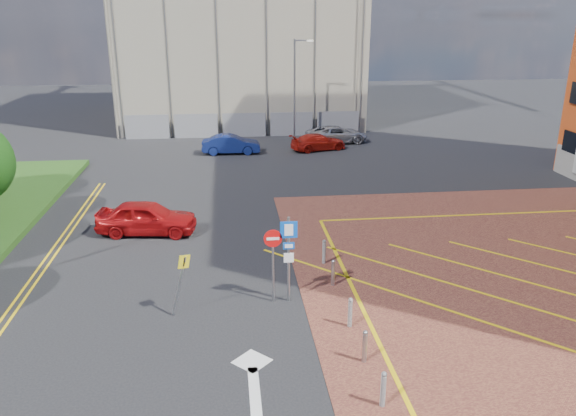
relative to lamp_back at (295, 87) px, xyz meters
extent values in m
plane|color=black|center=(-4.08, -28.00, -4.36)|extent=(140.00, 140.00, 0.00)
cylinder|color=#9EA0A8|center=(-0.08, 0.00, -0.36)|extent=(0.16, 0.16, 8.00)
cylinder|color=#9EA0A8|center=(0.52, 0.00, 3.52)|extent=(1.20, 0.10, 0.10)
cube|color=silver|center=(1.12, 0.00, 3.49)|extent=(0.50, 0.15, 0.12)
cylinder|color=#9EA0A8|center=(-3.58, -27.00, -2.76)|extent=(0.10, 0.10, 3.20)
cube|color=blue|center=(-3.58, -27.03, -1.61)|extent=(0.60, 0.04, 0.60)
cube|color=white|center=(-3.58, -27.05, -1.61)|extent=(0.30, 0.02, 0.42)
cube|color=blue|center=(-3.58, -27.03, -2.21)|extent=(0.40, 0.04, 0.25)
cube|color=white|center=(-3.58, -27.05, -2.21)|extent=(0.28, 0.02, 0.14)
cube|color=white|center=(-3.58, -27.03, -2.66)|extent=(0.35, 0.04, 0.35)
cylinder|color=#9EA0A8|center=(-4.13, -27.00, -3.01)|extent=(0.08, 0.08, 2.70)
cylinder|color=red|center=(-4.13, -27.03, -1.91)|extent=(0.64, 0.04, 0.64)
cube|color=white|center=(-4.13, -27.05, -1.91)|extent=(0.44, 0.02, 0.10)
cylinder|color=#9EA0A8|center=(-7.36, -27.61, -3.26)|extent=(0.62, 0.08, 2.15)
cube|color=yellow|center=(-7.14, -27.64, -2.36)|extent=(0.42, 0.42, 0.55)
cylinder|color=black|center=(-1.78, -33.00, -3.89)|extent=(0.14, 0.14, 0.90)
cylinder|color=#9EA0A8|center=(-1.78, -31.00, -3.89)|extent=(0.14, 0.14, 0.90)
cylinder|color=black|center=(-1.78, -29.00, -3.89)|extent=(0.14, 0.14, 0.90)
cylinder|color=#9EA0A8|center=(-1.78, -26.00, -3.89)|extent=(0.14, 0.14, 0.90)
cylinder|color=black|center=(-1.78, -24.00, -3.89)|extent=(0.14, 0.14, 0.90)
cube|color=#A79E89|center=(-4.08, 12.00, 6.64)|extent=(21.20, 19.20, 22.00)
cube|color=gray|center=(-3.08, 2.00, -3.36)|extent=(21.60, 0.06, 2.00)
imported|color=#AC0E10|center=(-9.43, -19.70, -3.58)|extent=(4.79, 2.39, 1.57)
imported|color=navy|center=(-5.28, -3.98, -3.66)|extent=(4.30, 1.61, 1.40)
imported|color=#A6160E|center=(1.33, -3.56, -3.74)|extent=(4.57, 2.86, 1.24)
imported|color=#9B9BA2|center=(3.21, -1.19, -3.68)|extent=(5.15, 2.85, 1.36)
camera|label=1|loc=(-5.59, -44.88, 5.37)|focal=35.00mm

